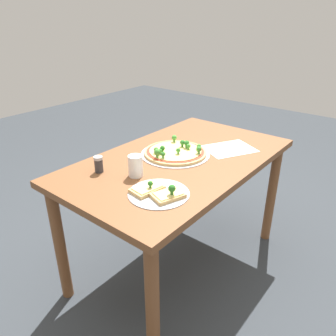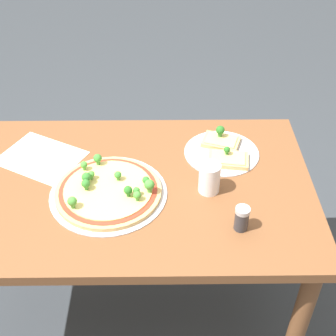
{
  "view_description": "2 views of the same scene",
  "coord_description": "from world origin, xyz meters",
  "px_view_note": "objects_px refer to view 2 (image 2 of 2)",
  "views": [
    {
      "loc": [
        -1.31,
        -0.98,
        1.46
      ],
      "look_at": [
        -0.17,
        -0.06,
        0.75
      ],
      "focal_mm": 35.0,
      "sensor_mm": 36.0,
      "label": 1
    },
    {
      "loc": [
        -0.16,
        1.18,
        1.78
      ],
      "look_at": [
        -0.17,
        -0.06,
        0.75
      ],
      "focal_mm": 50.0,
      "sensor_mm": 36.0,
      "label": 2
    }
  ],
  "objects_px": {
    "dining_table": "(119,205)",
    "drinking_cup": "(209,178)",
    "pizza_tray_whole": "(109,191)",
    "condiment_shaker": "(242,218)",
    "pizza_tray_slice": "(223,150)"
  },
  "relations": [
    {
      "from": "dining_table",
      "to": "drinking_cup",
      "type": "bearing_deg",
      "value": 173.69
    },
    {
      "from": "dining_table",
      "to": "drinking_cup",
      "type": "relative_size",
      "value": 12.52
    },
    {
      "from": "dining_table",
      "to": "pizza_tray_whole",
      "type": "height_order",
      "value": "pizza_tray_whole"
    },
    {
      "from": "dining_table",
      "to": "condiment_shaker",
      "type": "distance_m",
      "value": 0.46
    },
    {
      "from": "drinking_cup",
      "to": "condiment_shaker",
      "type": "bearing_deg",
      "value": 115.89
    },
    {
      "from": "pizza_tray_whole",
      "to": "condiment_shaker",
      "type": "xyz_separation_m",
      "value": [
        -0.41,
        0.16,
        0.03
      ]
    },
    {
      "from": "dining_table",
      "to": "condiment_shaker",
      "type": "bearing_deg",
      "value": 152.1
    },
    {
      "from": "drinking_cup",
      "to": "condiment_shaker",
      "type": "distance_m",
      "value": 0.19
    },
    {
      "from": "dining_table",
      "to": "condiment_shaker",
      "type": "relative_size",
      "value": 15.99
    },
    {
      "from": "pizza_tray_whole",
      "to": "dining_table",
      "type": "bearing_deg",
      "value": -116.77
    },
    {
      "from": "pizza_tray_slice",
      "to": "condiment_shaker",
      "type": "xyz_separation_m",
      "value": [
        -0.01,
        0.37,
        0.03
      ]
    },
    {
      "from": "dining_table",
      "to": "pizza_tray_slice",
      "type": "bearing_deg",
      "value": -155.84
    },
    {
      "from": "pizza_tray_whole",
      "to": "drinking_cup",
      "type": "xyz_separation_m",
      "value": [
        -0.33,
        -0.01,
        0.04
      ]
    },
    {
      "from": "condiment_shaker",
      "to": "pizza_tray_slice",
      "type": "bearing_deg",
      "value": -87.77
    },
    {
      "from": "pizza_tray_slice",
      "to": "condiment_shaker",
      "type": "bearing_deg",
      "value": 92.23
    }
  ]
}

